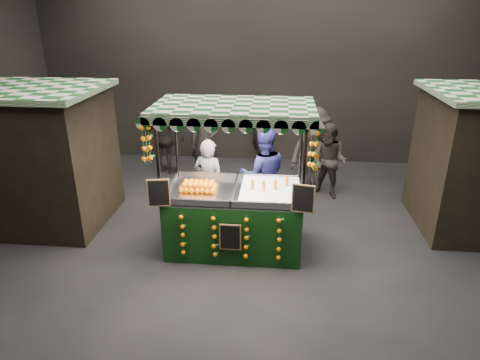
# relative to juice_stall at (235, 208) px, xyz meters

# --- Properties ---
(ground) EXTENTS (12.00, 12.00, 0.00)m
(ground) POSITION_rel_juice_stall_xyz_m (0.39, -0.26, -0.78)
(ground) COLOR black
(ground) RESTS_ON ground
(market_hall) EXTENTS (12.10, 10.10, 5.05)m
(market_hall) POSITION_rel_juice_stall_xyz_m (0.39, -0.26, 2.60)
(market_hall) COLOR black
(market_hall) RESTS_ON ground
(neighbour_stall_left) EXTENTS (3.00, 2.20, 2.60)m
(neighbour_stall_left) POSITION_rel_juice_stall_xyz_m (-4.01, 0.74, 0.53)
(neighbour_stall_left) COLOR black
(neighbour_stall_left) RESTS_ON ground
(juice_stall) EXTENTS (2.60, 1.53, 2.52)m
(juice_stall) POSITION_rel_juice_stall_xyz_m (0.00, 0.00, 0.00)
(juice_stall) COLOR black
(juice_stall) RESTS_ON ground
(vendor_grey) EXTENTS (0.71, 0.56, 1.69)m
(vendor_grey) POSITION_rel_juice_stall_xyz_m (-0.59, 0.89, 0.07)
(vendor_grey) COLOR slate
(vendor_grey) RESTS_ON ground
(vendor_blue) EXTENTS (1.02, 0.86, 1.87)m
(vendor_blue) POSITION_rel_juice_stall_xyz_m (0.42, 1.14, 0.15)
(vendor_blue) COLOR navy
(vendor_blue) RESTS_ON ground
(shopper_0) EXTENTS (0.71, 0.49, 1.89)m
(shopper_0) POSITION_rel_juice_stall_xyz_m (-1.04, 3.11, 0.17)
(shopper_0) COLOR black
(shopper_0) RESTS_ON ground
(shopper_1) EXTENTS (1.01, 0.94, 1.65)m
(shopper_1) POSITION_rel_juice_stall_xyz_m (1.78, 2.36, 0.05)
(shopper_1) COLOR #2D2724
(shopper_1) RESTS_ON ground
(shopper_2) EXTENTS (1.14, 0.69, 1.82)m
(shopper_2) POSITION_rel_juice_stall_xyz_m (-2.11, 3.47, 0.13)
(shopper_2) COLOR black
(shopper_2) RESTS_ON ground
(shopper_3) EXTENTS (1.41, 1.28, 1.90)m
(shopper_3) POSITION_rel_juice_stall_xyz_m (1.47, 2.78, 0.17)
(shopper_3) COLOR #2A2322
(shopper_3) RESTS_ON ground
(shopper_4) EXTENTS (0.94, 0.82, 1.61)m
(shopper_4) POSITION_rel_juice_stall_xyz_m (-3.61, 1.99, 0.03)
(shopper_4) COLOR black
(shopper_4) RESTS_ON ground
(shopper_5) EXTENTS (0.91, 1.79, 1.84)m
(shopper_5) POSITION_rel_juice_stall_xyz_m (3.70, 2.08, 0.14)
(shopper_5) COLOR #2D2725
(shopper_5) RESTS_ON ground
(shopper_6) EXTENTS (0.69, 0.80, 1.85)m
(shopper_6) POSITION_rel_juice_stall_xyz_m (0.17, 4.34, 0.14)
(shopper_6) COLOR black
(shopper_6) RESTS_ON ground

